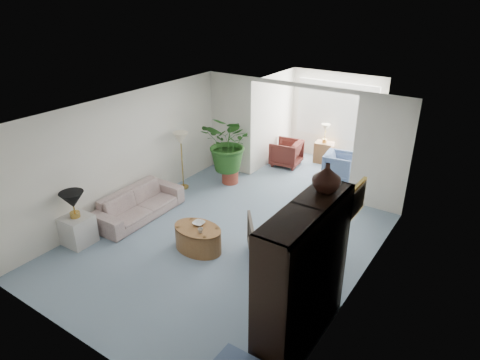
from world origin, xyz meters
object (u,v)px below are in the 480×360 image
Objects in this scene: framed_picture at (358,200)px; wingback_chair at (271,237)px; coffee_table at (198,238)px; cabinet_urn at (327,178)px; floor_lamp at (181,138)px; plant_pot at (230,176)px; side_table_dark at (315,244)px; coffee_bowl at (199,223)px; table_lamp at (72,200)px; end_table at (78,230)px; sofa at (139,204)px; coffee_cup at (200,231)px; sunroom_table at (323,152)px; sunroom_chair_maroon at (286,153)px; entertainment_cabinet at (303,276)px; sunroom_chair_blue at (339,166)px.

wingback_chair is (-1.53, 0.32, -1.33)m from framed_picture.
coffee_table is 2.49× the size of cabinet_urn.
floor_lamp is 0.90× the size of plant_pot.
side_table_dark is 1.60× the size of plant_pot.
coffee_bowl is at bearing 169.18° from cabinet_urn.
framed_picture is 1.14× the size of table_lamp.
end_table is 2.28m from coffee_bowl.
coffee_bowl is at bearing -176.54° from framed_picture.
coffee_bowl is at bearing -96.37° from sofa.
table_lamp is at bearing -153.04° from side_table_dark.
floor_lamp reaches higher than table_lamp.
coffee_cup is 1.26m from wingback_chair.
side_table_dark is at bearing -68.11° from sunroom_table.
side_table_dark is 1.13× the size of sunroom_table.
entertainment_cabinet is at bearing 22.58° from sunroom_chair_maroon.
sofa reaches higher than sunroom_table.
sunroom_chair_blue is at bearing 105.44° from side_table_dark.
floor_lamp is (0.05, 2.91, 0.97)m from end_table.
plant_pot is (-3.09, 1.81, -0.16)m from side_table_dark.
wingback_chair is 1.44× the size of sunroom_table.
entertainment_cabinet reaches higher than sofa.
wingback_chair reaches higher than coffee_bowl.
framed_picture is 3.04m from coffee_bowl.
side_table_dark reaches higher than plant_pot.
cabinet_urn is (4.49, 0.70, 1.95)m from end_table.
entertainment_cabinet is at bearing -90.00° from cabinet_urn.
table_lamp is 0.54× the size of wingback_chair.
coffee_bowl is 0.26× the size of wingback_chair.
sunroom_table is at bearing 111.89° from side_table_dark.
sunroom_chair_blue is (-1.82, 4.19, -1.37)m from framed_picture.
side_table_dark is at bearing -81.47° from sofa.
coffee_bowl is 0.34× the size of side_table_dark.
sunroom_chair_maroon is (-0.53, 4.36, -0.13)m from coffee_bowl.
table_lamp is 2.39m from coffee_cup.
sofa is 1.50m from table_lamp.
framed_picture reaches higher than sofa.
cabinet_urn reaches higher than sofa.
coffee_cup is at bearing 1.72° from sunroom_chair_maroon.
end_table is 6.66m from sunroom_table.
sunroom_chair_blue reaches higher than sofa.
coffee_table is at bearing -12.19° from wingback_chair.
entertainment_cabinet is (-0.23, -1.16, -0.68)m from framed_picture.
floor_lamp is at bearing 166.33° from side_table_dark.
table_lamp is 4.73m from cabinet_urn.
floor_lamp is at bearing 153.54° from cabinet_urn.
cabinet_urn is (0.00, 0.50, 1.21)m from entertainment_cabinet.
coffee_bowl is 0.28m from coffee_cup.
entertainment_cabinet is (4.29, -1.15, 0.73)m from sofa.
sunroom_table is (-0.75, 0.75, -0.04)m from sunroom_chair_blue.
floor_lamp is 2.85m from coffee_table.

